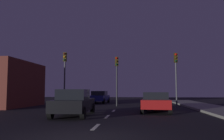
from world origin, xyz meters
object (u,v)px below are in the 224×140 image
object	(u,v)px
car_stopped_ahead	(156,102)
car_oncoming_far	(99,97)
car_adjacent_lane	(74,102)
traffic_signal_center	(117,71)
traffic_signal_left	(65,68)
traffic_signal_right	(176,69)

from	to	relation	value
car_stopped_ahead	car_oncoming_far	xyz separation A→B (m)	(-5.63, 10.97, 0.03)
car_stopped_ahead	car_adjacent_lane	bearing A→B (deg)	-148.44
traffic_signal_center	car_oncoming_far	size ratio (longest dim) A/B	1.06
traffic_signal_left	car_oncoming_far	distance (m)	6.49
traffic_signal_right	car_stopped_ahead	bearing A→B (deg)	-112.50
traffic_signal_center	car_adjacent_lane	world-z (taller)	traffic_signal_center
traffic_signal_left	car_adjacent_lane	distance (m)	9.81
traffic_signal_center	car_adjacent_lane	distance (m)	9.30
traffic_signal_center	traffic_signal_right	bearing A→B (deg)	0.01
car_stopped_ahead	car_oncoming_far	bearing A→B (deg)	117.19
traffic_signal_center	car_stopped_ahead	distance (m)	7.06
traffic_signal_center	car_adjacent_lane	bearing A→B (deg)	-101.36
traffic_signal_left	car_adjacent_lane	size ratio (longest dim) A/B	1.14
car_stopped_ahead	car_adjacent_lane	size ratio (longest dim) A/B	1.00
traffic_signal_left	traffic_signal_right	size ratio (longest dim) A/B	1.05
traffic_signal_center	traffic_signal_right	size ratio (longest dim) A/B	0.95
traffic_signal_right	car_adjacent_lane	bearing A→B (deg)	-129.70
traffic_signal_center	traffic_signal_left	bearing A→B (deg)	179.99
traffic_signal_left	traffic_signal_right	xyz separation A→B (m)	(10.62, -0.00, -0.15)
traffic_signal_left	car_stopped_ahead	world-z (taller)	traffic_signal_left
traffic_signal_right	car_adjacent_lane	size ratio (longest dim) A/B	1.09
car_oncoming_far	traffic_signal_left	bearing A→B (deg)	-116.58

